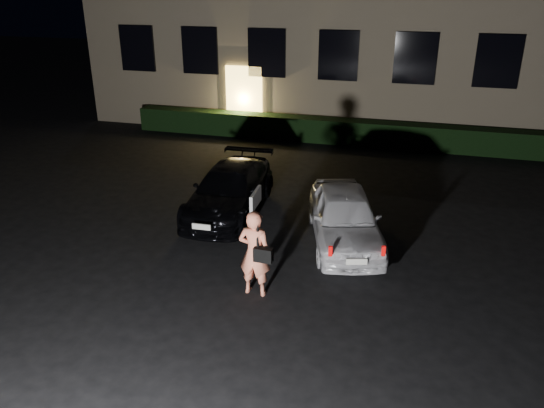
# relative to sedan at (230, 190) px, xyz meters

# --- Properties ---
(ground) EXTENTS (80.00, 80.00, 0.00)m
(ground) POSITION_rel_sedan_xyz_m (1.46, -3.64, -0.58)
(ground) COLOR black
(ground) RESTS_ON ground
(hedge) EXTENTS (15.00, 0.70, 0.85)m
(hedge) POSITION_rel_sedan_xyz_m (1.46, 6.86, -0.15)
(hedge) COLOR black
(hedge) RESTS_ON ground
(sedan) EXTENTS (1.85, 4.10, 1.15)m
(sedan) POSITION_rel_sedan_xyz_m (0.00, 0.00, 0.00)
(sedan) COLOR black
(sedan) RESTS_ON ground
(hatch) EXTENTS (2.39, 3.84, 1.22)m
(hatch) POSITION_rel_sedan_xyz_m (3.03, -0.93, 0.03)
(hatch) COLOR white
(hatch) RESTS_ON ground
(man) EXTENTS (0.69, 0.43, 1.68)m
(man) POSITION_rel_sedan_xyz_m (1.76, -3.49, 0.27)
(man) COLOR #FA8765
(man) RESTS_ON ground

